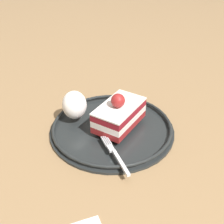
% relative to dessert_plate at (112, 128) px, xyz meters
% --- Properties ---
extents(ground_plane, '(2.40, 2.40, 0.00)m').
position_rel_dessert_plate_xyz_m(ground_plane, '(0.02, -0.02, -0.01)').
color(ground_plane, olive).
extents(dessert_plate, '(0.24, 0.24, 0.01)m').
position_rel_dessert_plate_xyz_m(dessert_plate, '(0.00, 0.00, 0.00)').
color(dessert_plate, black).
rests_on(dessert_plate, ground_plane).
extents(cake_slice, '(0.10, 0.12, 0.07)m').
position_rel_dessert_plate_xyz_m(cake_slice, '(0.01, 0.00, 0.03)').
color(cake_slice, maroon).
rests_on(cake_slice, dessert_plate).
extents(whipped_cream_dollop, '(0.05, 0.05, 0.06)m').
position_rel_dessert_plate_xyz_m(whipped_cream_dollop, '(-0.08, 0.02, 0.04)').
color(whipped_cream_dollop, white).
rests_on(whipped_cream_dollop, dessert_plate).
extents(fork, '(0.05, 0.10, 0.00)m').
position_rel_dessert_plate_xyz_m(fork, '(0.01, -0.09, 0.01)').
color(fork, silver).
rests_on(fork, dessert_plate).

